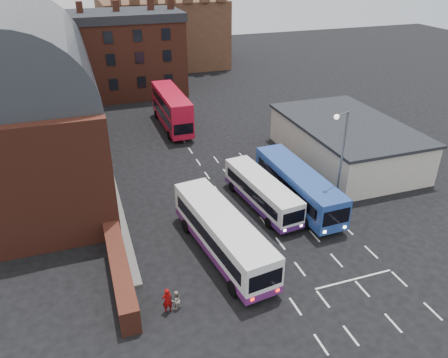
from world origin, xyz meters
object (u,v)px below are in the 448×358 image
object	(u,v)px
bus_white_outbound	(222,232)
bus_white_inbound	(262,191)
street_lamp	(340,153)
pedestrian_red	(167,300)
pedestrian_beige	(176,300)
bus_blue	(298,184)
bus_red_double	(172,109)

from	to	relation	value
bus_white_outbound	bus_white_inbound	bearing A→B (deg)	36.75
street_lamp	pedestrian_red	xyz separation A→B (m)	(-16.09, -6.90, -4.63)
bus_white_inbound	street_lamp	size ratio (longest dim) A/B	1.11
street_lamp	pedestrian_red	size ratio (longest dim) A/B	5.10
pedestrian_red	pedestrian_beige	world-z (taller)	pedestrian_red
bus_blue	pedestrian_beige	world-z (taller)	bus_blue
bus_white_outbound	pedestrian_red	world-z (taller)	bus_white_outbound
bus_white_inbound	pedestrian_beige	bearing A→B (deg)	37.50
pedestrian_red	bus_blue	bearing A→B (deg)	-154.12
bus_blue	bus_red_double	world-z (taller)	bus_red_double
bus_white_outbound	street_lamp	xyz separation A→B (m)	(10.95, 2.48, 3.58)
bus_blue	bus_red_double	size ratio (longest dim) A/B	1.03
bus_white_inbound	street_lamp	distance (m)	7.34
bus_blue	pedestrian_red	bearing A→B (deg)	31.76
bus_white_inbound	street_lamp	bearing A→B (deg)	146.76
pedestrian_red	bus_white_outbound	bearing A→B (deg)	-147.17
pedestrian_beige	bus_blue	bearing A→B (deg)	-160.09
bus_white_outbound	bus_white_inbound	xyz separation A→B (m)	(5.41, 5.27, -0.34)
bus_white_inbound	bus_blue	xyz separation A→B (m)	(3.23, -0.49, 0.29)
bus_blue	street_lamp	bearing A→B (deg)	132.96
bus_white_outbound	bus_blue	distance (m)	9.88
bus_white_outbound	pedestrian_red	distance (m)	6.86
bus_white_outbound	bus_red_double	xyz separation A→B (m)	(2.40, 26.67, 0.50)
bus_blue	pedestrian_beige	distance (m)	16.10
pedestrian_red	pedestrian_beige	size ratio (longest dim) A/B	1.33
street_lamp	bus_white_inbound	bearing A→B (deg)	153.20
bus_white_inbound	pedestrian_red	world-z (taller)	bus_white_inbound
street_lamp	pedestrian_beige	bearing A→B (deg)	-156.27
bus_blue	pedestrian_red	world-z (taller)	bus_blue
bus_white_inbound	pedestrian_red	bearing A→B (deg)	36.15
bus_blue	street_lamp	xyz separation A→B (m)	(2.31, -2.31, 3.63)
bus_blue	street_lamp	size ratio (longest dim) A/B	1.29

